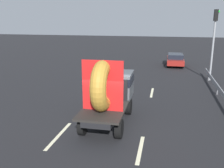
# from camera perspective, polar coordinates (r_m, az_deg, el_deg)

# --- Properties ---
(ground_plane) EXTENTS (120.00, 120.00, 0.00)m
(ground_plane) POSITION_cam_1_polar(r_m,az_deg,el_deg) (12.94, -0.70, -9.16)
(ground_plane) COLOR black
(flatbed_truck) EXTENTS (2.02, 4.77, 3.42)m
(flatbed_truck) POSITION_cam_1_polar(r_m,az_deg,el_deg) (12.93, -0.59, -1.27)
(flatbed_truck) COLOR black
(flatbed_truck) RESTS_ON ground_plane
(distant_sedan) EXTENTS (1.75, 4.08, 1.33)m
(distant_sedan) POSITION_cam_1_polar(r_m,az_deg,el_deg) (28.99, 13.95, 5.36)
(distant_sedan) COLOR black
(distant_sedan) RESTS_ON ground_plane
(traffic_light) EXTENTS (0.42, 0.36, 5.82)m
(traffic_light) POSITION_cam_1_polar(r_m,az_deg,el_deg) (22.81, 21.83, 10.11)
(traffic_light) COLOR gray
(traffic_light) RESTS_ON ground_plane
(guardrail) EXTENTS (0.10, 16.15, 0.71)m
(guardrail) POSITION_cam_1_polar(r_m,az_deg,el_deg) (17.22, 23.68, -2.40)
(guardrail) COLOR gray
(guardrail) RESTS_ON ground_plane
(lane_dash_left_near) EXTENTS (0.16, 2.82, 0.01)m
(lane_dash_left_near) POSITION_cam_1_polar(r_m,az_deg,el_deg) (12.14, -11.79, -11.17)
(lane_dash_left_near) COLOR beige
(lane_dash_left_near) RESTS_ON ground_plane
(lane_dash_left_far) EXTENTS (0.16, 2.44, 0.01)m
(lane_dash_left_far) POSITION_cam_1_polar(r_m,az_deg,el_deg) (19.33, -2.27, -0.97)
(lane_dash_left_far) COLOR beige
(lane_dash_left_far) RESTS_ON ground_plane
(lane_dash_right_near) EXTENTS (0.16, 2.35, 0.01)m
(lane_dash_right_near) POSITION_cam_1_polar(r_m,az_deg,el_deg) (10.83, 6.33, -14.31)
(lane_dash_right_near) COLOR beige
(lane_dash_right_near) RESTS_ON ground_plane
(lane_dash_right_far) EXTENTS (0.16, 2.34, 0.01)m
(lane_dash_right_far) POSITION_cam_1_polar(r_m,az_deg,el_deg) (18.47, 8.91, -1.89)
(lane_dash_right_far) COLOR beige
(lane_dash_right_far) RESTS_ON ground_plane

